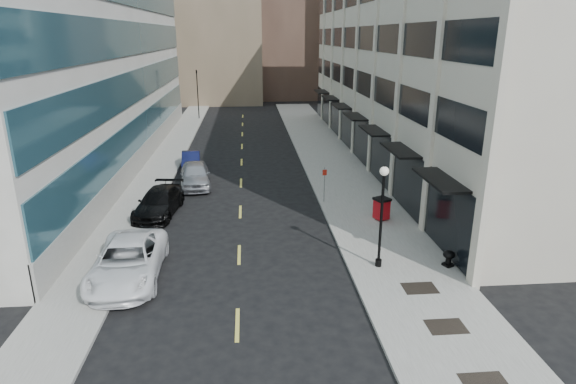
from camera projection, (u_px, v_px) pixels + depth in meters
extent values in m
plane|color=black|center=(236.00, 359.00, 16.00)|extent=(160.00, 160.00, 0.00)
cube|color=gray|center=(343.00, 179.00, 35.51)|extent=(5.00, 80.00, 0.15)
cube|color=gray|center=(150.00, 184.00, 34.38)|extent=(3.00, 80.00, 0.15)
cube|color=beige|center=(443.00, 50.00, 40.12)|extent=(14.00, 46.00, 18.00)
cube|color=black|center=(357.00, 134.00, 41.74)|extent=(0.18, 46.00, 3.60)
cube|color=black|center=(359.00, 82.00, 40.34)|extent=(0.12, 46.00, 1.80)
cube|color=black|center=(361.00, 38.00, 39.24)|extent=(0.12, 46.00, 1.80)
cube|color=beige|center=(501.00, 71.00, 17.78)|extent=(0.35, 0.60, 18.00)
cube|color=beige|center=(439.00, 62.00, 23.46)|extent=(0.35, 0.60, 18.00)
cube|color=beige|center=(401.00, 56.00, 29.14)|extent=(0.35, 0.60, 18.00)
cube|color=beige|center=(376.00, 53.00, 34.82)|extent=(0.35, 0.60, 18.00)
cube|color=beige|center=(357.00, 50.00, 40.50)|extent=(0.35, 0.60, 18.00)
cube|color=beige|center=(344.00, 48.00, 46.18)|extent=(0.35, 0.60, 18.00)
cube|color=beige|center=(333.00, 47.00, 51.86)|extent=(0.35, 0.60, 18.00)
cube|color=beige|center=(324.00, 45.00, 57.54)|extent=(0.35, 0.60, 18.00)
cube|color=black|center=(440.00, 180.00, 22.16)|extent=(1.30, 4.00, 0.12)
cube|color=black|center=(400.00, 150.00, 27.84)|extent=(1.30, 4.00, 0.12)
cube|color=black|center=(374.00, 130.00, 33.52)|extent=(1.30, 4.00, 0.12)
cube|color=black|center=(355.00, 116.00, 39.20)|extent=(1.30, 4.00, 0.12)
cube|color=black|center=(341.00, 106.00, 44.88)|extent=(1.30, 4.00, 0.12)
cube|color=black|center=(330.00, 98.00, 50.56)|extent=(1.30, 4.00, 0.12)
cube|color=black|center=(322.00, 92.00, 56.24)|extent=(1.30, 4.00, 0.12)
cube|color=silver|center=(30.00, 38.00, 37.14)|extent=(16.00, 46.00, 20.00)
cube|color=gray|center=(147.00, 151.00, 40.63)|extent=(0.20, 46.00, 1.80)
cube|color=#28525E|center=(144.00, 126.00, 39.97)|extent=(0.14, 45.60, 2.40)
cube|color=#28525E|center=(140.00, 83.00, 38.88)|extent=(0.14, 45.60, 2.40)
cube|color=#28525E|center=(136.00, 38.00, 37.79)|extent=(0.14, 45.60, 2.40)
cube|color=#816C54|center=(215.00, 9.00, 75.67)|extent=(14.00, 18.00, 28.00)
cube|color=#816C54|center=(162.00, 30.00, 85.26)|extent=(12.00, 14.00, 22.00)
cube|color=beige|center=(354.00, 36.00, 76.80)|extent=(10.00, 14.00, 20.00)
cube|color=black|center=(485.00, 383.00, 14.67)|extent=(1.40, 1.00, 0.01)
cube|color=black|center=(446.00, 326.00, 17.51)|extent=(1.40, 1.00, 0.01)
cube|color=black|center=(420.00, 288.00, 20.16)|extent=(1.40, 1.00, 0.01)
cube|color=#D8CC4C|center=(237.00, 325.00, 17.89)|extent=(0.15, 2.20, 0.01)
cube|color=#D8CC4C|center=(239.00, 255.00, 23.57)|extent=(0.15, 2.20, 0.01)
cube|color=#D8CC4C|center=(240.00, 212.00, 29.25)|extent=(0.15, 2.20, 0.01)
cube|color=#D8CC4C|center=(241.00, 183.00, 34.93)|extent=(0.15, 2.20, 0.01)
cube|color=#D8CC4C|center=(242.00, 162.00, 40.61)|extent=(0.15, 2.20, 0.01)
cube|color=#D8CC4C|center=(242.00, 146.00, 46.29)|extent=(0.15, 2.20, 0.01)
cube|color=#D8CC4C|center=(242.00, 134.00, 51.96)|extent=(0.15, 2.20, 0.01)
cube|color=#D8CC4C|center=(243.00, 124.00, 57.64)|extent=(0.15, 2.20, 0.01)
cube|color=#D8CC4C|center=(243.00, 116.00, 63.32)|extent=(0.15, 2.20, 0.01)
cylinder|color=black|center=(198.00, 95.00, 60.05)|extent=(0.12, 0.12, 6.00)
imported|color=black|center=(196.00, 71.00, 59.12)|extent=(0.66, 0.66, 1.98)
imported|color=white|center=(128.00, 261.00, 21.02)|extent=(2.97, 6.18, 1.70)
imported|color=black|center=(159.00, 202.00, 28.62)|extent=(2.75, 5.45, 1.52)
imported|color=#9A9EA3|center=(195.00, 175.00, 33.92)|extent=(2.60, 5.25, 1.72)
imported|color=#111642|center=(191.00, 160.00, 38.54)|extent=(1.76, 4.14, 1.33)
cube|color=#AB0B12|center=(382.00, 209.00, 27.49)|extent=(0.92, 0.92, 1.13)
cube|color=black|center=(382.00, 199.00, 27.30)|extent=(1.04, 1.04, 0.14)
cylinder|color=black|center=(375.00, 215.00, 27.98)|extent=(0.07, 0.25, 0.25)
cylinder|color=black|center=(383.00, 215.00, 28.02)|extent=(0.07, 0.25, 0.25)
cylinder|color=black|center=(378.00, 263.00, 22.06)|extent=(0.29, 0.29, 0.33)
cylinder|color=black|center=(381.00, 220.00, 21.39)|extent=(0.13, 0.13, 4.21)
sphere|color=silver|center=(384.00, 171.00, 20.69)|extent=(0.40, 0.40, 0.40)
cone|color=black|center=(385.00, 166.00, 20.62)|extent=(0.11, 0.11, 0.16)
cylinder|color=slate|center=(324.00, 185.00, 30.22)|extent=(0.04, 0.04, 2.27)
cube|color=#AC180B|center=(325.00, 172.00, 29.95)|extent=(0.27, 0.04, 0.36)
cube|color=black|center=(448.00, 265.00, 22.10)|extent=(0.54, 0.54, 0.12)
cylinder|color=black|center=(448.00, 260.00, 22.03)|extent=(0.25, 0.25, 0.39)
ellipsoid|color=black|center=(449.00, 255.00, 21.94)|extent=(0.55, 0.55, 0.38)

